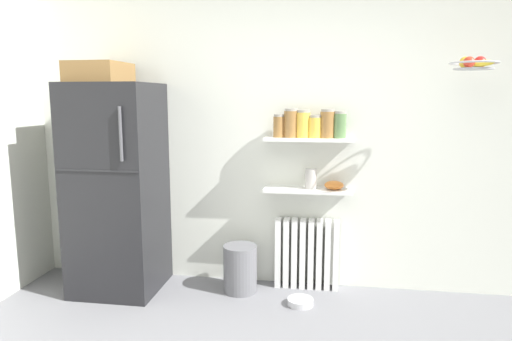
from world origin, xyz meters
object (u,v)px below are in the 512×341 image
at_px(refrigerator, 117,184).
at_px(storage_jar_4, 327,124).
at_px(storage_jar_3, 315,127).
at_px(pet_food_bowl, 300,302).
at_px(shelf_bowl, 334,185).
at_px(hanging_fruit_basket, 474,64).
at_px(radiator, 307,254).
at_px(storage_jar_2, 303,124).
at_px(vase, 311,179).
at_px(storage_jar_5, 340,125).
at_px(storage_jar_1, 291,123).
at_px(storage_jar_0, 279,126).
at_px(trash_bin, 240,269).

distance_m(refrigerator, storage_jar_4, 1.79).
distance_m(storage_jar_3, pet_food_bowl, 1.38).
bearing_deg(shelf_bowl, storage_jar_3, -180.00).
relative_size(shelf_bowl, hanging_fruit_basket, 0.48).
height_order(storage_jar_3, shelf_bowl, storage_jar_3).
distance_m(radiator, storage_jar_2, 1.09).
relative_size(vase, shelf_bowl, 1.05).
relative_size(storage_jar_5, shelf_bowl, 1.37).
distance_m(radiator, hanging_fruit_basket, 1.93).
bearing_deg(vase, refrigerator, -172.21).
distance_m(storage_jar_1, hanging_fruit_basket, 1.38).
bearing_deg(storage_jar_5, vase, 180.00).
bearing_deg(storage_jar_5, hanging_fruit_basket, -15.73).
bearing_deg(hanging_fruit_basket, storage_jar_0, 169.63).
bearing_deg(storage_jar_4, trash_bin, -168.67).
bearing_deg(hanging_fruit_basket, storage_jar_4, 165.74).
bearing_deg(storage_jar_4, storage_jar_0, 180.00).
height_order(trash_bin, pet_food_bowl, trash_bin).
height_order(storage_jar_2, shelf_bowl, storage_jar_2).
distance_m(storage_jar_2, vase, 0.45).
bearing_deg(shelf_bowl, trash_bin, -169.63).
height_order(storage_jar_5, trash_bin, storage_jar_5).
relative_size(storage_jar_1, shelf_bowl, 1.49).
bearing_deg(storage_jar_1, storage_jar_2, 0.00).
relative_size(radiator, shelf_bowl, 3.81).
bearing_deg(storage_jar_1, pet_food_bowl, -70.29).
distance_m(storage_jar_1, storage_jar_3, 0.19).
distance_m(storage_jar_0, storage_jar_4, 0.39).
bearing_deg(trash_bin, vase, 13.74).
relative_size(storage_jar_3, pet_food_bowl, 0.89).
bearing_deg(storage_jar_2, storage_jar_3, -0.00).
distance_m(radiator, storage_jar_0, 1.10).
height_order(radiator, storage_jar_3, storage_jar_3).
bearing_deg(shelf_bowl, radiator, 171.88).
bearing_deg(shelf_bowl, storage_jar_4, 180.00).
distance_m(refrigerator, storage_jar_5, 1.88).
height_order(radiator, storage_jar_5, storage_jar_5).
distance_m(storage_jar_4, pet_food_bowl, 1.42).
height_order(storage_jar_0, storage_jar_4, storage_jar_4).
distance_m(storage_jar_2, storage_jar_4, 0.19).
xyz_separation_m(storage_jar_0, storage_jar_3, (0.29, -0.00, -0.00)).
distance_m(storage_jar_4, trash_bin, 1.39).
distance_m(shelf_bowl, trash_bin, 1.04).
bearing_deg(storage_jar_4, storage_jar_1, 180.00).
relative_size(vase, pet_food_bowl, 0.81).
height_order(storage_jar_1, vase, storage_jar_1).
bearing_deg(storage_jar_2, storage_jar_4, -0.00).
xyz_separation_m(storage_jar_3, storage_jar_5, (0.19, 0.00, 0.02)).
relative_size(storage_jar_4, vase, 1.39).
bearing_deg(storage_jar_0, storage_jar_2, 0.00).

